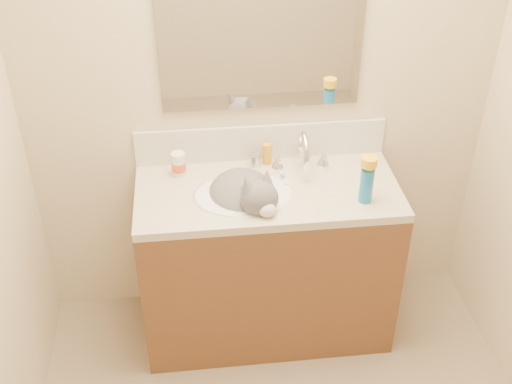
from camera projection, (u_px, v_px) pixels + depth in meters
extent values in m
cube|color=beige|center=(261.00, 84.00, 2.91)|extent=(2.20, 0.04, 2.50)
cube|color=brown|center=(267.00, 264.00, 3.16)|extent=(1.20, 0.55, 0.82)
cube|color=beige|center=(268.00, 192.00, 2.92)|extent=(1.20, 0.55, 0.04)
ellipsoid|color=white|center=(242.00, 207.00, 2.91)|extent=(0.45, 0.36, 0.14)
cylinder|color=silver|center=(301.00, 155.00, 3.04)|extent=(0.04, 0.04, 0.11)
torus|color=silver|center=(303.00, 152.00, 2.96)|extent=(0.03, 0.20, 0.20)
cylinder|color=silver|center=(306.00, 167.00, 2.91)|extent=(0.03, 0.03, 0.06)
cone|color=silver|center=(278.00, 161.00, 3.04)|extent=(0.06, 0.06, 0.06)
cone|color=silver|center=(323.00, 158.00, 3.06)|extent=(0.06, 0.06, 0.06)
ellipsoid|color=#595659|center=(242.00, 197.00, 2.92)|extent=(0.43, 0.45, 0.23)
ellipsoid|color=#595659|center=(259.00, 198.00, 2.75)|extent=(0.21, 0.20, 0.16)
ellipsoid|color=#595659|center=(251.00, 197.00, 2.82)|extent=(0.16, 0.16, 0.15)
cone|color=#595659|center=(247.00, 184.00, 2.70)|extent=(0.10, 0.10, 0.10)
cone|color=#595659|center=(267.00, 178.00, 2.74)|extent=(0.09, 0.10, 0.10)
ellipsoid|color=silver|center=(267.00, 210.00, 2.71)|extent=(0.09, 0.08, 0.06)
ellipsoid|color=silver|center=(255.00, 210.00, 2.83)|extent=(0.14, 0.11, 0.14)
sphere|color=#CB838C|center=(270.00, 213.00, 2.69)|extent=(0.02, 0.02, 0.02)
cylinder|color=#595659|center=(271.00, 202.00, 3.01)|extent=(0.18, 0.22, 0.04)
cube|color=silver|center=(261.00, 142.00, 3.07)|extent=(1.20, 0.02, 0.18)
cube|color=white|center=(262.00, 23.00, 2.74)|extent=(0.90, 0.02, 0.80)
cylinder|color=white|center=(179.00, 164.00, 2.97)|extent=(0.08, 0.08, 0.12)
cylinder|color=#DF5525|center=(179.00, 166.00, 2.98)|extent=(0.09, 0.09, 0.04)
cylinder|color=#B7B7BC|center=(255.00, 160.00, 3.05)|extent=(0.07, 0.07, 0.06)
cylinder|color=orange|center=(267.00, 154.00, 3.05)|extent=(0.05, 0.05, 0.11)
cube|color=white|center=(283.00, 177.00, 2.98)|extent=(0.03, 0.12, 0.01)
cube|color=#5F7BCA|center=(283.00, 177.00, 2.97)|extent=(0.02, 0.03, 0.02)
cylinder|color=#1A6FBC|center=(366.00, 185.00, 2.78)|extent=(0.07, 0.07, 0.16)
cylinder|color=yellow|center=(369.00, 162.00, 2.71)|extent=(0.08, 0.08, 0.04)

